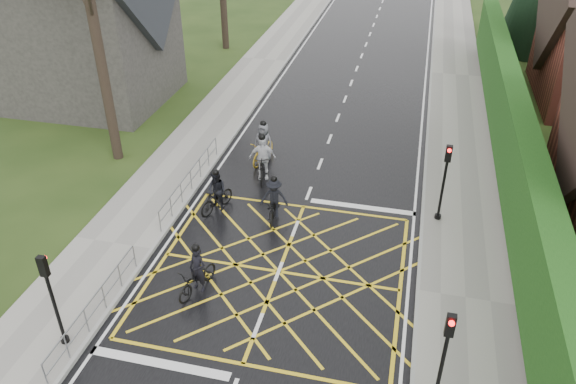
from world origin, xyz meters
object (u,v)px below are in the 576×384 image
at_px(cyclist_front, 262,162).
at_px(cyclist_lead, 263,147).
at_px(cyclist_rear, 198,276).
at_px(cyclist_back, 217,195).
at_px(cyclist_mid, 274,202).

xyz_separation_m(cyclist_front, cyclist_lead, (-0.37, 1.50, -0.09)).
bearing_deg(cyclist_lead, cyclist_rear, -79.38).
xyz_separation_m(cyclist_back, cyclist_lead, (0.69, 4.19, 0.00)).
height_order(cyclist_rear, cyclist_back, cyclist_rear).
height_order(cyclist_mid, cyclist_lead, cyclist_lead).
bearing_deg(cyclist_mid, cyclist_front, 105.09).
distance_m(cyclist_front, cyclist_lead, 1.55).
distance_m(cyclist_back, cyclist_mid, 2.25).
height_order(cyclist_rear, cyclist_front, cyclist_front).
bearing_deg(cyclist_rear, cyclist_mid, 90.53).
relative_size(cyclist_back, cyclist_mid, 0.96).
xyz_separation_m(cyclist_back, cyclist_front, (1.06, 2.69, 0.10)).
xyz_separation_m(cyclist_mid, cyclist_front, (-1.19, 2.66, 0.12)).
relative_size(cyclist_mid, cyclist_lead, 0.92).
xyz_separation_m(cyclist_rear, cyclist_front, (0.11, 7.19, 0.19)).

